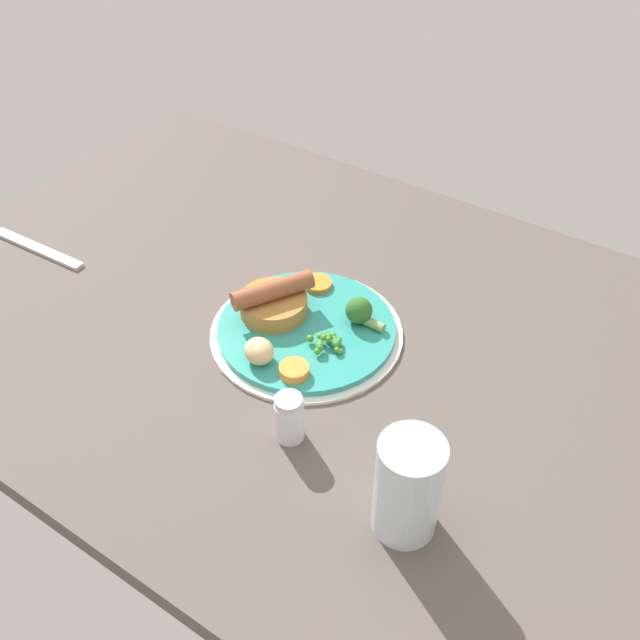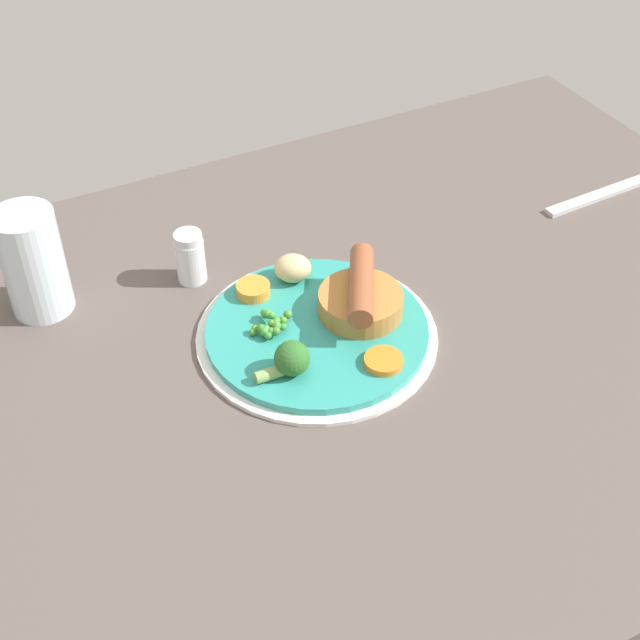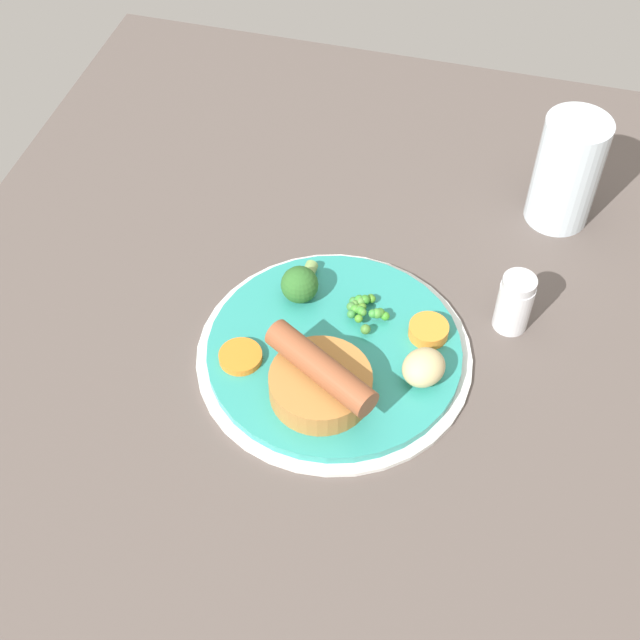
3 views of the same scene
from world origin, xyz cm
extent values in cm
cube|color=#564C47|center=(0.00, 0.00, 1.50)|extent=(110.00, 80.00, 3.00)
cylinder|color=silver|center=(5.29, -1.93, 3.25)|extent=(25.77, 25.77, 0.50)
cylinder|color=teal|center=(5.29, -1.93, 3.70)|extent=(23.71, 23.71, 1.40)
cylinder|color=#AD7538|center=(0.45, -2.03, 5.66)|extent=(9.13, 9.13, 2.52)
cylinder|color=#33190C|center=(0.45, -2.03, 6.77)|extent=(7.30, 7.30, 0.30)
cylinder|color=brown|center=(0.45, -2.03, 8.21)|extent=(7.83, 11.05, 2.59)
sphere|color=#488232|center=(7.53, -4.35, 5.20)|extent=(0.97, 0.97, 0.97)
sphere|color=#398237|center=(10.73, -2.41, 5.09)|extent=(0.82, 0.82, 0.82)
sphere|color=#37873B|center=(8.87, -2.66, 5.33)|extent=(0.83, 0.83, 0.83)
sphere|color=green|center=(9.28, -4.62, 5.54)|extent=(0.84, 0.84, 0.84)
sphere|color=#49852A|center=(9.60, -3.23, 5.51)|extent=(0.75, 0.75, 0.75)
sphere|color=#3C912D|center=(9.23, -3.51, 5.67)|extent=(0.87, 0.87, 0.87)
sphere|color=#499839|center=(9.46, -5.00, 5.49)|extent=(0.99, 0.99, 0.99)
sphere|color=#49903E|center=(9.32, -3.41, 5.63)|extent=(0.83, 0.83, 0.83)
sphere|color=#458833|center=(9.13, -3.70, 5.64)|extent=(0.75, 0.75, 0.75)
sphere|color=#4B8527|center=(9.79, -3.50, 5.58)|extent=(0.78, 0.78, 0.78)
sphere|color=#3D8229|center=(9.68, -5.25, 5.38)|extent=(0.97, 0.97, 0.97)
sphere|color=#4E923B|center=(10.63, -3.14, 5.32)|extent=(0.89, 0.89, 0.89)
sphere|color=green|center=(10.89, -2.95, 5.25)|extent=(0.97, 0.97, 0.97)
sphere|color=#42942F|center=(9.45, -2.90, 5.48)|extent=(0.89, 0.89, 0.89)
sphere|color=green|center=(9.61, -5.76, 5.16)|extent=(0.87, 0.87, 0.87)
sphere|color=#4A9027|center=(11.47, -4.05, 5.04)|extent=(0.78, 0.78, 0.78)
sphere|color=#37872A|center=(10.99, -3.49, 5.30)|extent=(0.98, 0.98, 0.98)
sphere|color=#4C8637|center=(10.22, -2.69, 5.27)|extent=(0.80, 0.80, 0.80)
sphere|color=#428239|center=(9.79, -2.43, 5.30)|extent=(0.91, 0.91, 0.91)
sphere|color=#4D972A|center=(8.44, -3.47, 5.42)|extent=(0.80, 0.80, 0.80)
sphere|color=#428E33|center=(11.80, -3.90, 4.80)|extent=(0.80, 0.80, 0.80)
sphere|color=#2D6628|center=(10.45, 2.84, 6.21)|extent=(3.63, 3.63, 3.63)
cylinder|color=#7A9E56|center=(12.96, 2.74, 5.03)|extent=(2.91, 1.39, 1.27)
ellipsoid|color=#CCB77F|center=(4.01, -10.44, 5.94)|extent=(5.42, 5.22, 3.07)
cylinder|color=orange|center=(9.05, -10.03, 5.03)|extent=(5.28, 5.28, 1.26)
cylinder|color=orange|center=(1.77, 6.01, 4.77)|extent=(5.60, 5.60, 0.75)
cylinder|color=silver|center=(29.99, -20.12, 9.17)|extent=(6.71, 6.71, 12.33)
cylinder|color=silver|center=(13.57, -17.29, 5.66)|extent=(3.37, 3.37, 5.31)
cylinder|color=silver|center=(13.57, -17.29, 8.81)|extent=(3.20, 3.20, 1.00)
camera|label=1|loc=(45.81, -59.20, 67.64)|focal=40.00mm
camera|label=2|loc=(36.66, 60.55, 67.41)|focal=50.00mm
camera|label=3|loc=(-44.11, -13.80, 69.31)|focal=50.00mm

